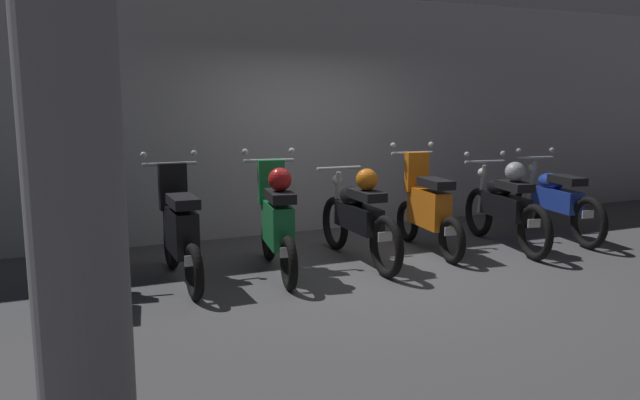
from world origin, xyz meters
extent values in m
plane|color=#4C4C4F|center=(0.00, 0.00, 0.00)|extent=(80.00, 80.00, 0.00)
cube|color=#ADADB2|center=(0.00, 2.22, 1.61)|extent=(16.00, 0.30, 3.21)
torus|color=black|center=(-2.89, 0.71, 0.27)|extent=(0.17, 0.54, 0.53)
torus|color=black|center=(-3.06, -0.43, 0.27)|extent=(0.17, 0.54, 0.53)
cube|color=#1E389E|center=(-2.97, 0.14, 0.54)|extent=(0.33, 0.76, 0.44)
cube|color=#1E389E|center=(-2.92, 0.48, 0.94)|extent=(0.30, 0.16, 0.48)
cube|color=black|center=(-3.00, -0.02, 0.85)|extent=(0.32, 0.55, 0.10)
cylinder|color=#B7BABF|center=(-2.90, 0.62, 1.16)|extent=(0.56, 0.12, 0.04)
cylinder|color=#B7BABF|center=(-2.89, 0.66, 0.69)|extent=(0.08, 0.15, 0.85)
sphere|color=silver|center=(-2.89, 0.66, 1.01)|extent=(0.12, 0.12, 0.12)
cube|color=white|center=(-3.06, -0.41, 0.36)|extent=(0.16, 0.04, 0.10)
torus|color=black|center=(-1.98, 0.86, 0.27)|extent=(0.09, 0.53, 0.53)
torus|color=black|center=(-1.99, -0.29, 0.27)|extent=(0.09, 0.53, 0.53)
cube|color=black|center=(-1.98, 0.28, 0.54)|extent=(0.23, 0.74, 0.44)
cube|color=black|center=(-1.98, 0.63, 0.94)|extent=(0.28, 0.12, 0.48)
cube|color=black|center=(-1.98, 0.12, 0.85)|extent=(0.24, 0.52, 0.10)
cylinder|color=#B7BABF|center=(-1.98, 0.77, 1.16)|extent=(0.56, 0.04, 0.04)
sphere|color=#B7BABF|center=(-2.24, 0.77, 1.26)|extent=(0.07, 0.07, 0.07)
sphere|color=#B7BABF|center=(-1.72, 0.76, 1.26)|extent=(0.07, 0.07, 0.07)
cylinder|color=#B7BABF|center=(-1.98, 0.81, 0.69)|extent=(0.06, 0.15, 0.85)
sphere|color=silver|center=(-1.98, 0.81, 1.01)|extent=(0.12, 0.12, 0.12)
cube|color=white|center=(-1.99, -0.27, 0.36)|extent=(0.16, 0.01, 0.10)
torus|color=black|center=(-0.90, 0.77, 0.27)|extent=(0.18, 0.54, 0.53)
torus|color=black|center=(-1.09, -0.36, 0.27)|extent=(0.18, 0.54, 0.53)
cube|color=#197238|center=(-0.99, 0.21, 0.54)|extent=(0.34, 0.76, 0.44)
cube|color=#197238|center=(-0.93, 0.55, 0.94)|extent=(0.30, 0.16, 0.48)
cube|color=black|center=(-1.02, 0.05, 0.85)|extent=(0.32, 0.55, 0.10)
cylinder|color=#B7BABF|center=(-0.91, 0.68, 1.16)|extent=(0.56, 0.13, 0.04)
sphere|color=#B7BABF|center=(-1.17, 0.73, 1.26)|extent=(0.07, 0.07, 0.07)
sphere|color=#B7BABF|center=(-0.66, 0.64, 1.26)|extent=(0.07, 0.07, 0.07)
cylinder|color=#B7BABF|center=(-0.90, 0.73, 0.69)|extent=(0.08, 0.15, 0.85)
sphere|color=silver|center=(-0.90, 0.73, 1.01)|extent=(0.12, 0.12, 0.12)
cube|color=white|center=(-1.08, -0.34, 0.36)|extent=(0.16, 0.04, 0.10)
sphere|color=red|center=(-1.02, 0.05, 1.02)|extent=(0.24, 0.24, 0.24)
torus|color=black|center=(0.02, 0.93, 0.33)|extent=(0.11, 0.65, 0.65)
torus|color=black|center=(-0.02, -0.37, 0.33)|extent=(0.11, 0.65, 0.65)
cube|color=black|center=(0.00, 0.28, 0.52)|extent=(0.24, 0.84, 0.28)
ellipsoid|color=black|center=(0.00, 0.43, 0.73)|extent=(0.27, 0.45, 0.22)
cube|color=black|center=(0.00, 0.10, 0.80)|extent=(0.25, 0.53, 0.10)
cylinder|color=#B7BABF|center=(0.01, 0.82, 1.02)|extent=(0.56, 0.05, 0.04)
cylinder|color=#B7BABF|center=(0.02, 0.88, 0.65)|extent=(0.06, 0.16, 0.65)
sphere|color=silver|center=(0.02, 0.88, 0.87)|extent=(0.12, 0.12, 0.12)
cube|color=white|center=(-0.02, -0.35, 0.43)|extent=(0.16, 0.02, 0.10)
sphere|color=orange|center=(0.00, 0.10, 0.97)|extent=(0.24, 0.24, 0.24)
torus|color=black|center=(1.06, 0.94, 0.27)|extent=(0.15, 0.54, 0.53)
torus|color=black|center=(0.93, -0.20, 0.27)|extent=(0.15, 0.54, 0.53)
cube|color=orange|center=(0.99, 0.37, 0.54)|extent=(0.30, 0.76, 0.44)
cube|color=orange|center=(1.03, 0.72, 0.94)|extent=(0.29, 0.15, 0.48)
cube|color=black|center=(0.97, 0.21, 0.85)|extent=(0.30, 0.54, 0.10)
cylinder|color=#B7BABF|center=(1.05, 0.85, 1.16)|extent=(0.56, 0.10, 0.04)
sphere|color=#B7BABF|center=(0.79, 0.88, 1.26)|extent=(0.07, 0.07, 0.07)
sphere|color=#B7BABF|center=(1.30, 0.82, 1.26)|extent=(0.07, 0.07, 0.07)
cylinder|color=#B7BABF|center=(1.05, 0.90, 0.69)|extent=(0.07, 0.15, 0.85)
sphere|color=silver|center=(1.05, 0.90, 1.01)|extent=(0.12, 0.12, 0.12)
cube|color=white|center=(0.93, -0.18, 0.36)|extent=(0.16, 0.03, 0.10)
torus|color=black|center=(2.09, 0.82, 0.33)|extent=(0.20, 0.66, 0.65)
torus|color=black|center=(1.87, -0.46, 0.33)|extent=(0.20, 0.66, 0.65)
cube|color=black|center=(1.98, 0.18, 0.52)|extent=(0.36, 0.86, 0.28)
ellipsoid|color=black|center=(2.01, 0.33, 0.73)|extent=(0.33, 0.48, 0.22)
cube|color=black|center=(1.95, 0.00, 0.80)|extent=(0.32, 0.55, 0.10)
cylinder|color=#B7BABF|center=(2.07, 0.72, 1.02)|extent=(0.56, 0.13, 0.04)
sphere|color=#B7BABF|center=(1.82, 0.76, 1.12)|extent=(0.07, 0.07, 0.07)
sphere|color=#B7BABF|center=(2.33, 0.67, 1.12)|extent=(0.07, 0.07, 0.07)
cylinder|color=#B7BABF|center=(2.08, 0.77, 0.65)|extent=(0.08, 0.17, 0.65)
sphere|color=silver|center=(2.08, 0.77, 0.87)|extent=(0.12, 0.12, 0.12)
cube|color=white|center=(1.88, -0.44, 0.43)|extent=(0.16, 0.04, 0.10)
sphere|color=#9EA0A8|center=(1.95, 0.00, 0.97)|extent=(0.24, 0.24, 0.24)
torus|color=black|center=(3.08, 0.98, 0.33)|extent=(0.19, 0.66, 0.65)
torus|color=black|center=(2.87, -0.31, 0.33)|extent=(0.19, 0.66, 0.65)
cube|color=#1E389E|center=(2.97, 0.33, 0.52)|extent=(0.35, 0.86, 0.28)
ellipsoid|color=#1E389E|center=(3.00, 0.49, 0.73)|extent=(0.33, 0.48, 0.22)
cube|color=black|center=(2.94, 0.15, 0.80)|extent=(0.32, 0.55, 0.10)
cylinder|color=#B7BABF|center=(3.06, 0.87, 1.02)|extent=(0.56, 0.13, 0.04)
sphere|color=#B7BABF|center=(2.81, 0.92, 1.12)|extent=(0.07, 0.07, 0.07)
sphere|color=#B7BABF|center=(3.32, 0.83, 1.12)|extent=(0.07, 0.07, 0.07)
cylinder|color=#B7BABF|center=(3.07, 0.92, 0.65)|extent=(0.08, 0.17, 0.65)
sphere|color=silver|center=(3.07, 0.92, 0.87)|extent=(0.12, 0.12, 0.12)
cube|color=white|center=(2.87, -0.28, 0.43)|extent=(0.16, 0.04, 0.10)
cylinder|color=gray|center=(-3.07, -3.02, 1.61)|extent=(0.41, 0.41, 3.21)
camera|label=1|loc=(-3.18, -5.81, 1.84)|focal=35.05mm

